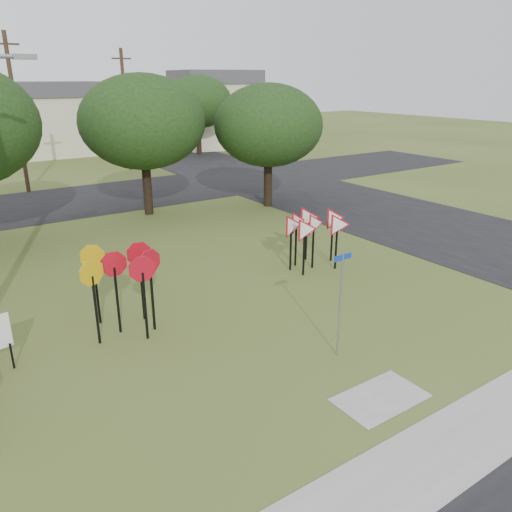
{
  "coord_description": "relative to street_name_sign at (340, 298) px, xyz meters",
  "views": [
    {
      "loc": [
        -7.38,
        -8.43,
        6.57
      ],
      "look_at": [
        0.41,
        3.0,
        1.6
      ],
      "focal_mm": 35.0,
      "sensor_mm": 36.0,
      "label": 1
    }
  ],
  "objects": [
    {
      "name": "far_pole_b",
      "position": [
        5.53,
        28.53,
        2.79
      ],
      "size": [
        1.4,
        0.24,
        8.5
      ],
      "color": "#442F1F",
      "rests_on": "ground"
    },
    {
      "name": "ground",
      "position": [
        -0.47,
        0.53,
        -1.56
      ],
      "size": [
        140.0,
        140.0,
        0.0
      ],
      "primitive_type": "plane",
      "color": "#435520"
    },
    {
      "name": "yield_sign_cluster",
      "position": [
        3.46,
        5.13,
        0.02
      ],
      "size": [
        2.79,
        1.8,
        2.13
      ],
      "color": "black",
      "rests_on": "ground"
    },
    {
      "name": "tree_near_right",
      "position": [
        7.53,
        13.53,
        2.67
      ],
      "size": [
        5.6,
        5.6,
        6.33
      ],
      "color": "black",
      "rests_on": "ground"
    },
    {
      "name": "curb_pad",
      "position": [
        -0.47,
        -1.87,
        -1.55
      ],
      "size": [
        2.0,
        1.2,
        0.02
      ],
      "primitive_type": "cube",
      "color": "gray",
      "rests_on": "ground"
    },
    {
      "name": "street_far",
      "position": [
        -0.47,
        20.53,
        -1.55
      ],
      "size": [
        60.0,
        8.0,
        0.02
      ],
      "primitive_type": "cube",
      "color": "black",
      "rests_on": "ground"
    },
    {
      "name": "street_right",
      "position": [
        11.53,
        10.53,
        -1.55
      ],
      "size": [
        8.0,
        50.0,
        0.02
      ],
      "primitive_type": "cube",
      "color": "black",
      "rests_on": "ground"
    },
    {
      "name": "house_mid",
      "position": [
        3.53,
        40.53,
        1.59
      ],
      "size": [
        8.4,
        8.4,
        6.2
      ],
      "color": "beige",
      "rests_on": "ground"
    },
    {
      "name": "sidewalk",
      "position": [
        -0.47,
        -3.67,
        -1.55
      ],
      "size": [
        30.0,
        1.6,
        0.02
      ],
      "primitive_type": "cube",
      "color": "gray",
      "rests_on": "ground"
    },
    {
      "name": "far_pole_a",
      "position": [
        -2.47,
        24.53,
        3.04
      ],
      "size": [
        1.4,
        0.24,
        9.0
      ],
      "color": "#442F1F",
      "rests_on": "ground"
    },
    {
      "name": "street_name_sign",
      "position": [
        0.0,
        0.0,
        0.0
      ],
      "size": [
        0.55,
        0.05,
        2.68
      ],
      "color": "gray",
      "rests_on": "ground"
    },
    {
      "name": "tree_near_mid",
      "position": [
        1.53,
        15.53,
        2.98
      ],
      "size": [
        6.0,
        6.0,
        6.8
      ],
      "color": "black",
      "rests_on": "ground"
    },
    {
      "name": "tree_far_right",
      "position": [
        13.53,
        32.53,
        2.98
      ],
      "size": [
        6.0,
        6.0,
        6.8
      ],
      "color": "black",
      "rests_on": "ground"
    },
    {
      "name": "house_right",
      "position": [
        17.53,
        36.53,
        2.09
      ],
      "size": [
        8.3,
        8.3,
        7.2
      ],
      "color": "beige",
      "rests_on": "ground"
    },
    {
      "name": "stop_sign_cluster",
      "position": [
        -3.87,
        4.19,
        0.19
      ],
      "size": [
        2.22,
        1.91,
        2.35
      ],
      "color": "black",
      "rests_on": "ground"
    }
  ]
}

